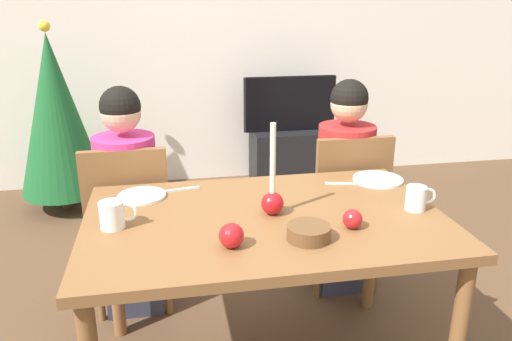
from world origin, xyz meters
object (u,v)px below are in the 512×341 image
Objects in this scene: tv_stand at (289,157)px; christmas_tree at (56,115)px; chair_right at (345,203)px; dining_table at (265,235)px; person_right_child at (344,190)px; tv at (290,104)px; apple_by_left_plate at (231,236)px; apple_near_candle at (352,219)px; chair_left at (130,219)px; mug_right at (417,198)px; mug_left at (113,215)px; bowl_walnuts at (309,232)px; person_left_child at (129,206)px; plate_left at (142,196)px; candle_centerpiece at (272,197)px; plate_right at (378,179)px.

christmas_tree reaches higher than tv_stand.
chair_right is 0.64× the size of christmas_tree.
dining_table is 0.86m from person_right_child.
tv is 2.67m from apple_by_left_plate.
christmas_tree is 19.11× the size of apple_near_candle.
apple_near_candle is at bearing -41.90° from chair_left.
apple_near_candle is at bearing -57.23° from christmas_tree.
mug_right is at bearing 20.40° from apple_near_candle.
chair_right is at bearing 28.14° from mug_left.
chair_left is 1.41× the size of tv_stand.
dining_table is 0.36m from apple_near_candle.
tv_stand is at bearing 88.22° from mug_right.
bowl_walnuts is 0.19m from apple_near_candle.
dining_table is 10.15× the size of mug_left.
person_left_child is 9.23× the size of mug_right.
apple_by_left_plate is at bearing -58.77° from plate_left.
mug_left is at bearing 169.31° from apple_near_candle.
person_right_child is 1.00m from bowl_walnuts.
mug_right reaches higher than dining_table.
tv_stand is 2.68m from mug_left.
candle_centerpiece reaches higher than apple_near_candle.
person_left_child is at bearing 178.36° from chair_right.
plate_left is at bearing 162.86° from mug_right.
plate_left is (-1.16, -2.01, 0.52)m from tv_stand.
christmas_tree is 2.17m from mug_left.
chair_right is (0.57, 0.61, -0.15)m from dining_table.
mug_left reaches higher than plate_left.
plate_right is (-0.09, -2.01, 0.52)m from tv_stand.
plate_left reaches higher than tv_stand.
bowl_walnuts is at bearing -117.87° from person_right_child.
tv is 2.33m from plate_left.
apple_near_candle is (-0.39, -2.47, 0.08)m from tv.
person_right_child is 1.33m from mug_left.
tv_stand is 7.33× the size of apple_by_left_plate.
mug_right is 0.82× the size of bowl_walnuts.
chair_left reaches higher than plate_left.
dining_table is 0.59m from mug_left.
tv_stand is (1.25, 1.69, -0.27)m from chair_left.
person_right_child reaches higher than dining_table.
chair_left reaches higher than bowl_walnuts.
chair_left is 6.53× the size of mug_left.
person_right_child is at bearing 1.64° from chair_left.
christmas_tree is 2.77m from mug_right.
chair_left is at bearing 138.10° from apple_near_candle.
plate_left is (-0.48, 0.29, 0.09)m from dining_table.
person_left_child is 0.41m from plate_left.
apple_near_candle is (0.26, -0.18, -0.04)m from candle_centerpiece.
chair_left is 2.11m from tv.
mug_left is at bearing 177.76° from mug_right.
mug_left is at bearing -74.42° from christmas_tree.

